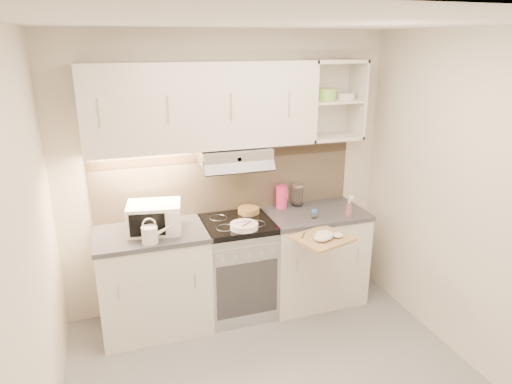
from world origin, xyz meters
TOP-DOWN VIEW (x-y plane):
  - room_shell at (0.00, 0.37)m, footprint 3.04×2.84m
  - base_cabinet_left at (-0.75, 1.10)m, footprint 0.90×0.60m
  - worktop_left at (-0.75, 1.10)m, footprint 0.92×0.62m
  - base_cabinet_right at (0.75, 1.10)m, footprint 0.90×0.60m
  - worktop_right at (0.75, 1.10)m, footprint 0.92×0.62m
  - electric_range at (0.00, 1.10)m, footprint 0.60×0.60m
  - microwave at (-0.71, 1.10)m, footprint 0.47×0.38m
  - watering_can at (-0.76, 0.88)m, footprint 0.24×0.12m
  - plate_stack at (0.01, 0.92)m, footprint 0.24×0.24m
  - bread_loaf at (0.16, 1.26)m, footprint 0.20×0.20m
  - pink_pitcher at (0.49, 1.29)m, footprint 0.11×0.11m
  - glass_jar at (0.66, 1.30)m, footprint 0.11×0.11m
  - spice_jar at (0.67, 0.95)m, footprint 0.05×0.05m
  - spray_bottle at (0.98, 0.88)m, footprint 0.08×0.08m
  - cutting_board at (0.57, 0.58)m, footprint 0.51×0.48m
  - dish_towel at (0.61, 0.55)m, footprint 0.28×0.24m

SIDE VIEW (x-z plane):
  - base_cabinet_left at x=-0.75m, z-range 0.00..0.86m
  - base_cabinet_right at x=0.75m, z-range 0.00..0.86m
  - electric_range at x=0.00m, z-range 0.00..0.90m
  - cutting_board at x=0.57m, z-range 0.86..0.88m
  - worktop_left at x=-0.75m, z-range 0.86..0.90m
  - worktop_right at x=0.75m, z-range 0.86..0.90m
  - dish_towel at x=0.61m, z-range 0.88..0.95m
  - plate_stack at x=0.01m, z-range 0.90..0.95m
  - bread_loaf at x=0.16m, z-range 0.90..0.95m
  - spice_jar at x=0.67m, z-range 0.90..0.98m
  - watering_can at x=-0.76m, z-range 0.87..1.08m
  - spray_bottle at x=0.98m, z-range 0.88..1.09m
  - glass_jar at x=0.66m, z-range 0.90..1.11m
  - pink_pitcher at x=0.49m, z-range 0.90..1.11m
  - microwave at x=-0.71m, z-range 0.90..1.14m
  - room_shell at x=0.00m, z-range 0.37..2.89m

